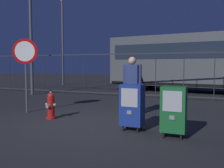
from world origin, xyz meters
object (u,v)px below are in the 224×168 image
Objects in this scene: fire_hydrant at (51,106)px; bus_near at (210,60)px; newspaper_box_secondary at (132,105)px; newspaper_box_primary at (174,109)px; street_light_near_left at (63,34)px; pedestrian at (132,82)px; stop_sign at (25,60)px.

bus_near is (3.82, 8.38, 1.36)m from fire_hydrant.
bus_near is (1.43, 8.70, 1.14)m from newspaper_box_secondary.
street_light_near_left is (-9.50, 10.48, 3.11)m from newspaper_box_primary.
newspaper_box_primary is at bearing -86.19° from bus_near.
newspaper_box_primary is at bearing -11.93° from newspaper_box_secondary.
newspaper_box_secondary is at bearing -72.12° from pedestrian.
bus_near is at bearing -9.00° from street_light_near_left.
newspaper_box_secondary is at bearing -11.86° from stop_sign.
newspaper_box_secondary is (-0.93, 0.20, 0.00)m from newspaper_box_primary.
stop_sign is at bearing 168.12° from newspaper_box_primary.
bus_near is (0.50, 8.90, 1.14)m from newspaper_box_primary.
stop_sign is (-4.53, 0.95, 1.03)m from newspaper_box_primary.
bus_near is at bearing 65.51° from fire_hydrant.
street_light_near_left is (-8.07, 8.73, 2.73)m from pedestrian.
fire_hydrant is at bearing -146.91° from pedestrian.
pedestrian is 12.20m from street_light_near_left.
bus_near reaches higher than newspaper_box_secondary.
pedestrian is (1.89, 1.23, 0.60)m from fire_hydrant.
newspaper_box_primary reaches higher than fire_hydrant.
newspaper_box_secondary is 0.10× the size of bus_near.
bus_near is 10.32m from street_light_near_left.
pedestrian reaches higher than newspaper_box_secondary.
newspaper_box_primary is 1.00× the size of newspaper_box_secondary.
newspaper_box_secondary is at bearing -50.18° from street_light_near_left.
stop_sign is 0.36× the size of street_light_near_left.
newspaper_box_secondary is at bearing 168.07° from newspaper_box_primary.
pedestrian is 0.16× the size of bus_near.
fire_hydrant is 3.36m from newspaper_box_primary.
fire_hydrant is 12.19m from street_light_near_left.
newspaper_box_secondary is 1.67m from pedestrian.
fire_hydrant is 1.80m from stop_sign.
street_light_near_left reaches higher than bus_near.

